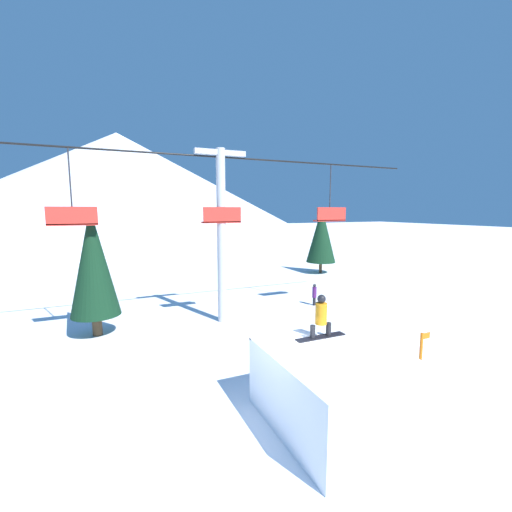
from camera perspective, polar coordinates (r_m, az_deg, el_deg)
ground_plane at (r=9.71m, az=2.46°, el=-25.65°), size 220.00×220.00×0.00m
mountain_ridge at (r=77.82m, az=-21.89°, el=10.96°), size 79.82×79.82×20.88m
snow_ramp at (r=9.34m, az=13.05°, el=-20.65°), size 3.10×3.63×1.86m
snowboarder at (r=9.62m, az=10.79°, el=-9.95°), size 1.49×0.32×1.21m
chairlift at (r=16.01m, az=-5.78°, el=5.59°), size 21.52×0.44×8.10m
pine_tree_near at (r=15.78m, az=-25.51°, el=-0.95°), size 2.00×2.00×5.48m
pine_tree_far at (r=29.22m, az=10.84°, el=3.53°), size 2.44×2.44×5.60m
trail_marker at (r=12.91m, az=25.84°, el=-14.04°), size 0.41×0.10×1.33m
distant_skier at (r=19.54m, az=9.70°, el=-6.21°), size 0.24×0.24×1.23m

